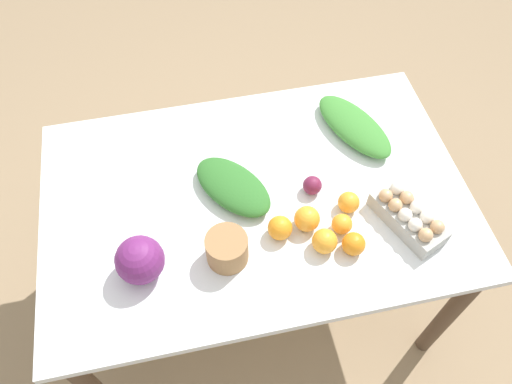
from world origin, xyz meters
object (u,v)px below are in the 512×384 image
object	(u,v)px
orange_0	(325,241)
orange_4	(342,224)
greens_bunch_beet_tops	(354,126)
beet_root	(312,185)
orange_1	(280,228)
greens_bunch_dandelion	(233,186)
orange_3	(354,244)
orange_2	(307,219)
paper_bag	(227,249)
orange_5	(349,202)
egg_carton	(409,216)
cabbage_purple	(140,260)

from	to	relation	value
orange_0	orange_4	world-z (taller)	orange_0
greens_bunch_beet_tops	beet_root	size ratio (longest dim) A/B	5.52
orange_4	orange_1	bearing A→B (deg)	-6.85
greens_bunch_dandelion	orange_3	size ratio (longest dim) A/B	4.17
orange_1	orange_2	bearing A→B (deg)	-171.63
paper_bag	orange_0	bearing A→B (deg)	174.35
beet_root	orange_2	distance (m)	0.14
orange_2	orange_3	world-z (taller)	orange_2
orange_3	orange_4	size ratio (longest dim) A/B	1.11
orange_0	orange_5	xyz separation A→B (m)	(-0.12, -0.12, -0.00)
greens_bunch_beet_tops	orange_0	world-z (taller)	orange_0
orange_5	egg_carton	bearing A→B (deg)	150.78
paper_bag	beet_root	bearing A→B (deg)	-149.89
orange_1	orange_2	xyz separation A→B (m)	(-0.09, -0.01, 0.00)
orange_5	orange_2	bearing A→B (deg)	13.35
paper_bag	greens_bunch_dandelion	bearing A→B (deg)	-104.51
orange_3	greens_bunch_beet_tops	bearing A→B (deg)	-108.63
paper_bag	orange_1	bearing A→B (deg)	-165.65
greens_bunch_dandelion	orange_3	world-z (taller)	orange_3
orange_3	orange_4	distance (m)	0.08
cabbage_purple	paper_bag	size ratio (longest dim) A/B	1.13
orange_2	greens_bunch_beet_tops	bearing A→B (deg)	-127.99
egg_carton	orange_5	world-z (taller)	egg_carton
orange_1	orange_3	bearing A→B (deg)	154.15
paper_bag	beet_root	size ratio (longest dim) A/B	2.03
egg_carton	orange_5	size ratio (longest dim) A/B	3.93
greens_bunch_dandelion	beet_root	bearing A→B (deg)	168.97
greens_bunch_dandelion	greens_bunch_beet_tops	world-z (taller)	same
greens_bunch_dandelion	orange_2	distance (m)	0.27
orange_4	orange_2	bearing A→B (deg)	-19.36
egg_carton	beet_root	xyz separation A→B (m)	(0.26, -0.18, -0.01)
orange_1	cabbage_purple	bearing A→B (deg)	5.19
greens_bunch_beet_tops	beet_root	xyz separation A→B (m)	(0.22, 0.22, -0.00)
orange_0	orange_5	world-z (taller)	orange_0
greens_bunch_beet_tops	orange_1	bearing A→B (deg)	44.95
paper_bag	greens_bunch_beet_tops	bearing A→B (deg)	-142.88
greens_bunch_beet_tops	beet_root	world-z (taller)	same
orange_1	orange_4	size ratio (longest dim) A/B	1.19
greens_bunch_beet_tops	orange_4	distance (m)	0.42
beet_root	orange_1	bearing A→B (deg)	44.22
orange_3	orange_4	world-z (taller)	orange_3
orange_3	orange_5	xyz separation A→B (m)	(-0.03, -0.15, -0.00)
greens_bunch_beet_tops	orange_3	size ratio (longest dim) A/B	4.83
greens_bunch_beet_tops	orange_5	xyz separation A→B (m)	(0.12, 0.31, 0.00)
cabbage_purple	orange_3	xyz separation A→B (m)	(-0.63, 0.06, -0.04)
cabbage_purple	greens_bunch_dandelion	distance (m)	0.39
orange_3	paper_bag	bearing A→B (deg)	-8.26
orange_1	greens_bunch_beet_tops	bearing A→B (deg)	-135.05
greens_bunch_beet_tops	orange_5	world-z (taller)	orange_5
egg_carton	greens_bunch_beet_tops	world-z (taller)	egg_carton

